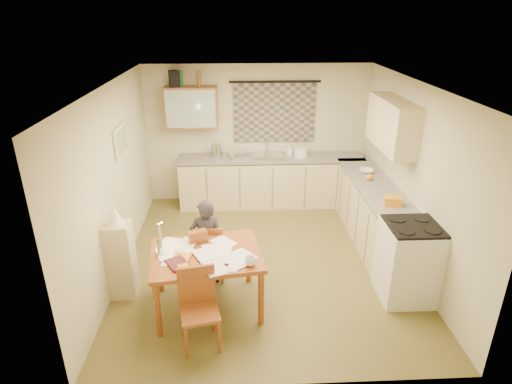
{
  "coord_description": "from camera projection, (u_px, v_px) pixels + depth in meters",
  "views": [
    {
      "loc": [
        -0.39,
        -5.31,
        3.35
      ],
      "look_at": [
        -0.12,
        0.2,
        0.99
      ],
      "focal_mm": 30.0,
      "sensor_mm": 36.0,
      "label": 1
    }
  ],
  "objects": [
    {
      "name": "fruit_orange",
      "position": [
        369.0,
        177.0,
        6.58
      ],
      "size": [
        0.1,
        0.1,
        0.1
      ],
      "primitive_type": "sphere",
      "color": "orange",
      "rests_on": "counter_right"
    },
    {
      "name": "dining_table",
      "position": [
        207.0,
        280.0,
        5.1
      ],
      "size": [
        1.38,
        1.12,
        0.75
      ],
      "rotation": [
        0.0,
        0.0,
        0.14
      ],
      "color": "brown",
      "rests_on": "floor"
    },
    {
      "name": "wall_right",
      "position": [
        413.0,
        177.0,
        5.81
      ],
      "size": [
        0.02,
        4.5,
        2.5
      ],
      "primitive_type": "cube",
      "color": "beige",
      "rests_on": "floor"
    },
    {
      "name": "counter_right",
      "position": [
        377.0,
        219.0,
        6.41
      ],
      "size": [
        0.62,
        2.95,
        0.92
      ],
      "color": "#C5B584",
      "rests_on": "floor"
    },
    {
      "name": "orange_box",
      "position": [
        183.0,
        267.0,
        4.65
      ],
      "size": [
        0.14,
        0.11,
        0.04
      ],
      "primitive_type": "cube",
      "rotation": [
        0.0,
        0.0,
        0.31
      ],
      "color": "orange",
      "rests_on": "dining_table"
    },
    {
      "name": "chair_far",
      "position": [
        210.0,
        262.0,
        5.69
      ],
      "size": [
        0.39,
        0.39,
        0.83
      ],
      "rotation": [
        0.0,
        0.0,
        3.18
      ],
      "color": "brown",
      "rests_on": "floor"
    },
    {
      "name": "window_blind",
      "position": [
        274.0,
        113.0,
        7.61
      ],
      "size": [
        1.45,
        0.03,
        1.05
      ],
      "primitive_type": "cube",
      "color": "navy",
      "rests_on": "wall_back"
    },
    {
      "name": "bottle_brown",
      "position": [
        199.0,
        78.0,
        7.18
      ],
      "size": [
        0.09,
        0.09,
        0.26
      ],
      "primitive_type": "cylinder",
      "rotation": [
        0.0,
        0.0,
        0.29
      ],
      "color": "brown",
      "rests_on": "wall_cabinet"
    },
    {
      "name": "stove",
      "position": [
        409.0,
        261.0,
        5.25
      ],
      "size": [
        0.65,
        0.65,
        1.01
      ],
      "color": "white",
      "rests_on": "floor"
    },
    {
      "name": "counter_back",
      "position": [
        271.0,
        181.0,
        7.83
      ],
      "size": [
        3.3,
        0.62,
        0.92
      ],
      "color": "#C5B584",
      "rests_on": "floor"
    },
    {
      "name": "wall_front",
      "position": [
        284.0,
        277.0,
        3.64
      ],
      "size": [
        4.0,
        0.02,
        2.5
      ],
      "primitive_type": "cube",
      "color": "beige",
      "rests_on": "floor"
    },
    {
      "name": "candle_flame",
      "position": [
        162.0,
        223.0,
        4.76
      ],
      "size": [
        0.02,
        0.02,
        0.02
      ],
      "primitive_type": "sphere",
      "color": "#FFCC66",
      "rests_on": "dining_table"
    },
    {
      "name": "lampshade",
      "position": [
        114.0,
        215.0,
        5.04
      ],
      "size": [
        0.2,
        0.2,
        0.22
      ],
      "primitive_type": "cone",
      "color": "#ECE5C3",
      "rests_on": "shelf_stand"
    },
    {
      "name": "framed_print",
      "position": [
        120.0,
        141.0,
        5.82
      ],
      "size": [
        0.04,
        0.5,
        0.4
      ],
      "primitive_type": "cube",
      "color": "#ECE5C3",
      "rests_on": "wall_left"
    },
    {
      "name": "eyeglasses",
      "position": [
        223.0,
        265.0,
        4.71
      ],
      "size": [
        0.14,
        0.07,
        0.02
      ],
      "primitive_type": "cube",
      "rotation": [
        0.0,
        0.0,
        -0.2
      ],
      "color": "black",
      "rests_on": "dining_table"
    },
    {
      "name": "soap_bottle",
      "position": [
        289.0,
        151.0,
        7.67
      ],
      "size": [
        0.14,
        0.15,
        0.19
      ],
      "primitive_type": "imported",
      "rotation": [
        0.0,
        0.0,
        0.39
      ],
      "color": "white",
      "rests_on": "counter_back"
    },
    {
      "name": "upper_cabinet_right",
      "position": [
        392.0,
        124.0,
        6.07
      ],
      "size": [
        0.34,
        1.3,
        0.7
      ],
      "primitive_type": "cube",
      "color": "#C5B584",
      "rests_on": "wall_right"
    },
    {
      "name": "person",
      "position": [
        207.0,
        242.0,
        5.49
      ],
      "size": [
        0.48,
        0.36,
        1.19
      ],
      "primitive_type": "imported",
      "rotation": [
        0.0,
        0.0,
        3.23
      ],
      "color": "black",
      "rests_on": "floor"
    },
    {
      "name": "candle_holder",
      "position": [
        160.0,
        248.0,
        4.89
      ],
      "size": [
        0.08,
        0.08,
        0.18
      ],
      "primitive_type": "cylinder",
      "rotation": [
        0.0,
        0.0,
        0.36
      ],
      "color": "silver",
      "rests_on": "dining_table"
    },
    {
      "name": "print_canvas",
      "position": [
        122.0,
        141.0,
        5.82
      ],
      "size": [
        0.01,
        0.42,
        0.32
      ],
      "primitive_type": "cube",
      "color": "#BCBAA6",
      "rests_on": "wall_left"
    },
    {
      "name": "letter_rack",
      "position": [
        198.0,
        237.0,
        5.14
      ],
      "size": [
        0.24,
        0.18,
        0.16
      ],
      "primitive_type": "cube",
      "rotation": [
        0.0,
        0.0,
        0.4
      ],
      "color": "brown",
      "rests_on": "dining_table"
    },
    {
      "name": "shelf_stand",
      "position": [
        121.0,
        260.0,
        5.28
      ],
      "size": [
        0.32,
        0.3,
        1.01
      ],
      "primitive_type": "cube",
      "color": "#C5B584",
      "rests_on": "floor"
    },
    {
      "name": "bottle_green",
      "position": [
        181.0,
        79.0,
        7.17
      ],
      "size": [
        0.09,
        0.09,
        0.26
      ],
      "primitive_type": "cylinder",
      "rotation": [
        0.0,
        0.0,
        0.26
      ],
      "color": "#195926",
      "rests_on": "wall_cabinet"
    },
    {
      "name": "speaker",
      "position": [
        174.0,
        79.0,
        7.16
      ],
      "size": [
        0.21,
        0.24,
        0.26
      ],
      "primitive_type": "cube",
      "rotation": [
        0.0,
        0.0,
        0.29
      ],
      "color": "black",
      "rests_on": "wall_cabinet"
    },
    {
      "name": "mixing_bowl",
      "position": [
        301.0,
        152.0,
        7.64
      ],
      "size": [
        0.3,
        0.3,
        0.16
      ],
      "primitive_type": "cylinder",
      "rotation": [
        0.0,
        0.0,
        0.29
      ],
      "color": "white",
      "rests_on": "counter_back"
    },
    {
      "name": "bowl",
      "position": [
        366.0,
        171.0,
        6.9
      ],
      "size": [
        0.27,
        0.27,
        0.06
      ],
      "primitive_type": "imported",
      "rotation": [
        0.0,
        0.0,
        -0.1
      ],
      "color": "white",
      "rests_on": "counter_right"
    },
    {
      "name": "floor",
      "position": [
        265.0,
        260.0,
        6.22
      ],
      "size": [
        4.0,
        4.5,
        0.02
      ],
      "primitive_type": "cube",
      "color": "brown",
      "rests_on": "ground"
    },
    {
      "name": "wall_cabinet_glass",
      "position": [
        191.0,
        109.0,
        7.21
      ],
      "size": [
        0.84,
        0.02,
        0.64
      ],
      "primitive_type": "cube",
      "color": "#99B2A5",
      "rests_on": "wall_back"
    },
    {
      "name": "sink",
      "position": [
        267.0,
        159.0,
        7.66
      ],
      "size": [
        0.6,
        0.52,
        0.1
      ],
      "primitive_type": "cube",
      "rotation": [
        0.0,
        0.0,
        -0.13
      ],
      "color": "silver",
      "rests_on": "counter_back"
    },
    {
      "name": "ceiling",
      "position": [
        267.0,
        84.0,
        5.22
      ],
      "size": [
        4.0,
        4.5,
        0.02
      ],
      "primitive_type": "cube",
      "color": "white",
      "rests_on": "floor"
    },
    {
      "name": "orange_bag",
      "position": [
        393.0,
        201.0,
        5.74
      ],
      "size": [
        0.25,
        0.21,
        0.12
      ],
      "primitive_type": "cube",
      "rotation": [
        0.0,
        0.0,
        -0.25
      ],
      "color": "orange",
      "rests_on": "counter_right"
    },
    {
      "name": "book",
      "position": [
        172.0,
        259.0,
        4.81
      ],
      "size": [
        0.3,
        0.35,
        0.02
      ],
      "primitive_type": "imported",
      "rotation": [
        0.0,
        0.0,
        -0.19
      ],
      "color": "orange",
      "rests_on": "dining_table"
    },
    {
      "name": "kettle",
      "position": [
        217.0,
        151.0,
        7.56
      ],
      "size": [
        0.19,
        0.19,
        0.24
      ],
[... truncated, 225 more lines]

